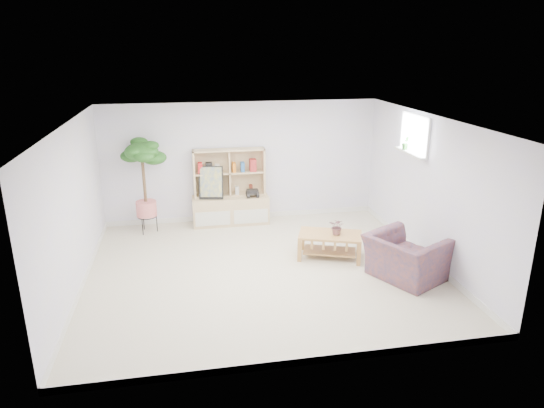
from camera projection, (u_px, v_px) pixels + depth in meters
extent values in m
cube|color=beige|center=(263.00, 270.00, 7.78)|extent=(5.50, 5.00, 0.01)
cube|color=white|center=(262.00, 120.00, 7.04)|extent=(5.50, 5.00, 0.01)
cube|color=white|center=(242.00, 162.00, 9.75)|extent=(5.50, 0.01, 2.40)
cube|color=white|center=(302.00, 269.00, 5.08)|extent=(5.50, 0.01, 2.40)
cube|color=white|center=(73.00, 209.00, 6.93)|extent=(0.01, 5.00, 2.40)
cube|color=white|center=(429.00, 189.00, 7.89)|extent=(0.01, 5.00, 2.40)
cube|color=white|center=(410.00, 153.00, 8.29)|extent=(0.14, 1.00, 0.04)
imported|color=#245C21|center=(337.00, 227.00, 8.05)|extent=(0.34, 0.33, 0.28)
imported|color=navy|center=(405.00, 255.00, 7.39)|extent=(1.31, 1.37, 0.79)
imported|color=#194D1B|center=(406.00, 143.00, 8.43)|extent=(0.15, 0.13, 0.24)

